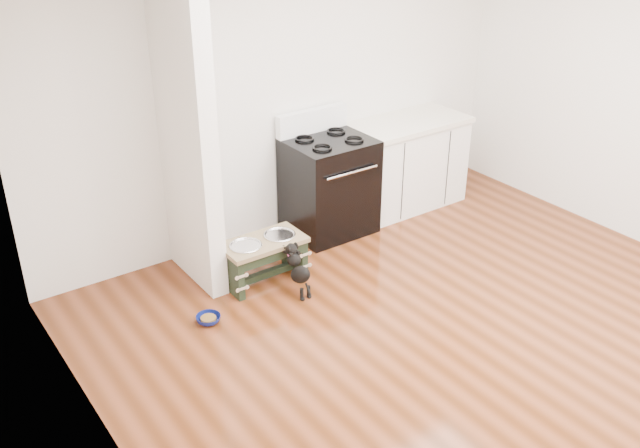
# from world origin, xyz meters

# --- Properties ---
(ground) EXTENTS (5.00, 5.00, 0.00)m
(ground) POSITION_xyz_m (0.00, 0.00, 0.00)
(ground) COLOR #4A220D
(ground) RESTS_ON ground
(room_shell) EXTENTS (5.00, 5.00, 5.00)m
(room_shell) POSITION_xyz_m (0.00, 0.00, 1.62)
(room_shell) COLOR silver
(room_shell) RESTS_ON ground
(partition_wall) EXTENTS (0.15, 0.80, 2.70)m
(partition_wall) POSITION_xyz_m (-1.18, 2.10, 1.35)
(partition_wall) COLOR silver
(partition_wall) RESTS_ON ground
(oven_range) EXTENTS (0.76, 0.69, 1.14)m
(oven_range) POSITION_xyz_m (0.25, 2.16, 0.48)
(oven_range) COLOR black
(oven_range) RESTS_ON ground
(cabinet_run) EXTENTS (1.24, 0.64, 0.91)m
(cabinet_run) POSITION_xyz_m (1.23, 2.18, 0.45)
(cabinet_run) COLOR white
(cabinet_run) RESTS_ON ground
(dog_feeder) EXTENTS (0.71, 0.38, 0.40)m
(dog_feeder) POSITION_xyz_m (-0.75, 1.70, 0.28)
(dog_feeder) COLOR black
(dog_feeder) RESTS_ON ground
(puppy) EXTENTS (0.12, 0.36, 0.43)m
(puppy) POSITION_xyz_m (-0.63, 1.37, 0.24)
(puppy) COLOR black
(puppy) RESTS_ON ground
(floor_bowl) EXTENTS (0.25, 0.25, 0.06)m
(floor_bowl) POSITION_xyz_m (-1.44, 1.42, 0.03)
(floor_bowl) COLOR #0C1557
(floor_bowl) RESTS_ON ground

